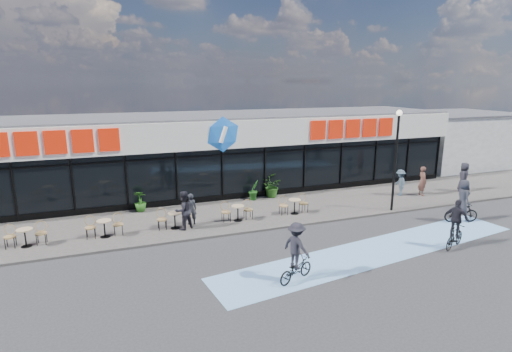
# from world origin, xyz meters

# --- Properties ---
(ground) EXTENTS (120.00, 120.00, 0.00)m
(ground) POSITION_xyz_m (0.00, 0.00, 0.00)
(ground) COLOR #28282B
(ground) RESTS_ON ground
(sidewalk) EXTENTS (44.00, 5.00, 0.10)m
(sidewalk) POSITION_xyz_m (0.00, 4.50, 0.05)
(sidewalk) COLOR #544F4A
(sidewalk) RESTS_ON ground
(bike_lane) EXTENTS (14.17, 4.13, 0.01)m
(bike_lane) POSITION_xyz_m (4.00, -1.50, 0.01)
(bike_lane) COLOR #6D9DCF
(bike_lane) RESTS_ON ground
(building) EXTENTS (30.60, 6.57, 4.75)m
(building) POSITION_xyz_m (-0.00, 9.93, 2.34)
(building) COLOR black
(building) RESTS_ON ground
(neighbour_building) EXTENTS (9.20, 7.20, 4.11)m
(neighbour_building) POSITION_xyz_m (20.50, 11.00, 2.06)
(neighbour_building) COLOR white
(neighbour_building) RESTS_ON ground
(lamp_post) EXTENTS (0.28, 0.28, 5.08)m
(lamp_post) POSITION_xyz_m (7.66, 2.30, 3.12)
(lamp_post) COLOR black
(lamp_post) RESTS_ON sidewalk
(bistro_set_1) EXTENTS (1.54, 0.62, 0.90)m
(bistro_set_1) POSITION_xyz_m (-9.09, 3.57, 0.56)
(bistro_set_1) COLOR tan
(bistro_set_1) RESTS_ON sidewalk
(bistro_set_2) EXTENTS (1.54, 0.62, 0.90)m
(bistro_set_2) POSITION_xyz_m (-6.14, 3.57, 0.56)
(bistro_set_2) COLOR tan
(bistro_set_2) RESTS_ON sidewalk
(bistro_set_3) EXTENTS (1.54, 0.62, 0.90)m
(bistro_set_3) POSITION_xyz_m (-3.18, 3.57, 0.56)
(bistro_set_3) COLOR tan
(bistro_set_3) RESTS_ON sidewalk
(bistro_set_4) EXTENTS (1.54, 0.62, 0.90)m
(bistro_set_4) POSITION_xyz_m (-0.23, 3.57, 0.56)
(bistro_set_4) COLOR tan
(bistro_set_4) RESTS_ON sidewalk
(bistro_set_5) EXTENTS (1.54, 0.62, 0.90)m
(bistro_set_5) POSITION_xyz_m (2.72, 3.57, 0.56)
(bistro_set_5) COLOR tan
(bistro_set_5) RESTS_ON sidewalk
(potted_plant_left) EXTENTS (0.75, 0.75, 1.07)m
(potted_plant_left) POSITION_xyz_m (-4.44, 6.52, 0.64)
(potted_plant_left) COLOR #245719
(potted_plant_left) RESTS_ON sidewalk
(potted_plant_mid) EXTENTS (0.78, 0.76, 1.11)m
(potted_plant_mid) POSITION_xyz_m (1.64, 6.47, 0.65)
(potted_plant_mid) COLOR #1A4D16
(potted_plant_mid) RESTS_ON sidewalk
(potted_plant_right) EXTENTS (1.51, 1.50, 1.27)m
(potted_plant_right) POSITION_xyz_m (2.73, 6.64, 0.73)
(potted_plant_right) COLOR #285919
(potted_plant_right) RESTS_ON sidewalk
(patron_left) EXTENTS (0.58, 0.42, 1.47)m
(patron_left) POSITION_xyz_m (-2.39, 3.78, 0.84)
(patron_left) COLOR black
(patron_left) RESTS_ON sidewalk
(patron_right) EXTENTS (1.05, 0.96, 1.76)m
(patron_right) POSITION_xyz_m (-2.82, 3.25, 0.98)
(patron_right) COLOR black
(patron_right) RESTS_ON sidewalk
(pedestrian_a) EXTENTS (0.83, 1.11, 1.52)m
(pedestrian_a) POSITION_xyz_m (9.85, 4.38, 0.86)
(pedestrian_a) COLOR #33434F
(pedestrian_a) RESTS_ON sidewalk
(pedestrian_b) EXTENTS (0.52, 0.69, 1.70)m
(pedestrian_b) POSITION_xyz_m (11.07, 3.96, 0.95)
(pedestrian_b) COLOR #4E3028
(pedestrian_b) RESTS_ON sidewalk
(pedestrian_c) EXTENTS (1.01, 0.97, 1.75)m
(pedestrian_c) POSITION_xyz_m (14.02, 3.83, 0.97)
(pedestrian_c) COLOR black
(pedestrian_c) RESTS_ON sidewalk
(cyclist_a) EXTENTS (1.62, 1.04, 2.02)m
(cyclist_a) POSITION_xyz_m (7.04, -2.31, 0.82)
(cyclist_a) COLOR black
(cyclist_a) RESTS_ON ground
(cyclist_b) EXTENTS (1.65, 0.93, 2.08)m
(cyclist_b) POSITION_xyz_m (9.74, -0.09, 0.87)
(cyclist_b) COLOR black
(cyclist_b) RESTS_ON ground
(cyclist_c) EXTENTS (1.62, 1.19, 2.06)m
(cyclist_c) POSITION_xyz_m (-0.11, -2.57, 0.92)
(cyclist_c) COLOR black
(cyclist_c) RESTS_ON ground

